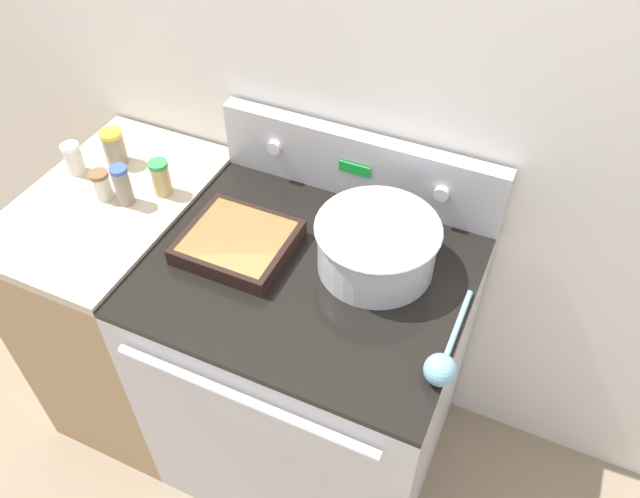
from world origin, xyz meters
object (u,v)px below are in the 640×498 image
Objects in this scene: ladle at (442,365)px; spice_jar_brown_cap at (102,185)px; spice_jar_blue_cap at (122,185)px; spice_jar_white_cap at (74,158)px; casserole_dish at (238,241)px; mixing_bowl at (377,244)px; spice_jar_green_cap at (161,177)px; spice_jar_yellow_cap at (114,147)px.

ladle is 1.04m from spice_jar_brown_cap.
ladle is at bearing -10.37° from spice_jar_blue_cap.
casserole_dish is at bearing -7.23° from spice_jar_white_cap.
spice_jar_white_cap reaches higher than spice_jar_brown_cap.
ladle is at bearing -10.97° from spice_jar_white_cap.
spice_jar_blue_cap is at bearing 169.63° from ladle.
casserole_dish is at bearing -165.38° from mixing_bowl.
spice_jar_white_cap is at bearing 172.77° from casserole_dish.
spice_jar_green_cap is 0.10m from spice_jar_blue_cap.
spice_jar_yellow_cap is (-1.10, 0.32, 0.03)m from ladle.
ladle is at bearing -14.60° from casserole_dish.
spice_jar_blue_cap reaches higher than spice_jar_yellow_cap.
spice_jar_yellow_cap is at bearing 134.37° from spice_jar_blue_cap.
ladle is 2.53× the size of spice_jar_blue_cap.
spice_jar_green_cap is at bearing 31.73° from spice_jar_brown_cap.
spice_jar_white_cap is (-0.15, 0.06, 0.01)m from spice_jar_brown_cap.
spice_jar_blue_cap is at bearing -13.63° from spice_jar_white_cap.
casserole_dish is 0.37m from spice_jar_blue_cap.
spice_jar_brown_cap is at bearing -174.53° from mixing_bowl.
casserole_dish is 2.89× the size of spice_jar_white_cap.
spice_jar_yellow_cap is (-0.51, 0.16, 0.04)m from casserole_dish.
spice_jar_green_cap is 0.22m from spice_jar_yellow_cap.
spice_jar_blue_cap reaches higher than spice_jar_brown_cap.
spice_jar_green_cap is 0.29m from spice_jar_white_cap.
mixing_bowl is at bearing 0.98° from spice_jar_white_cap.
spice_jar_yellow_cap is (-0.14, 0.14, -0.01)m from spice_jar_blue_cap.
ladle is (0.24, -0.24, -0.05)m from mixing_bowl.
mixing_bowl is 0.36m from casserole_dish.
mixing_bowl is 0.79m from spice_jar_brown_cap.
spice_jar_green_cap is (-0.30, 0.10, 0.04)m from casserole_dish.
spice_jar_blue_cap is (-0.07, -0.08, 0.01)m from spice_jar_green_cap.
mixing_bowl is at bearing 14.62° from casserole_dish.
spice_jar_blue_cap is at bearing 5.51° from spice_jar_brown_cap.
mixing_bowl reaches higher than casserole_dish.
spice_jar_white_cap is (-1.18, 0.23, 0.03)m from ladle.
mixing_bowl is 3.27× the size of spice_jar_white_cap.
spice_jar_brown_cap is (-1.03, 0.17, 0.02)m from ladle.
casserole_dish is at bearing 165.40° from ladle.
spice_jar_yellow_cap is at bearing 48.38° from spice_jar_white_cap.
spice_jar_brown_cap reaches higher than ladle.
mixing_bowl reaches higher than spice_jar_blue_cap.
spice_jar_white_cap is at bearing -131.62° from spice_jar_yellow_cap.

